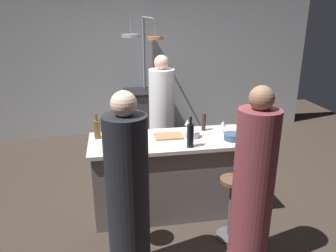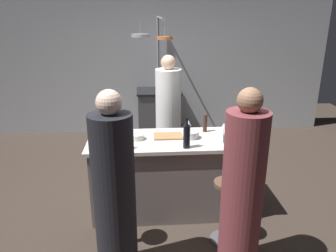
{
  "view_description": "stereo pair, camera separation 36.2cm",
  "coord_description": "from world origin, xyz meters",
  "px_view_note": "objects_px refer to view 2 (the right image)",
  "views": [
    {
      "loc": [
        -0.61,
        -3.38,
        2.25
      ],
      "look_at": [
        0.0,
        0.15,
        1.0
      ],
      "focal_mm": 35.32,
      "sensor_mm": 36.0,
      "label": 1
    },
    {
      "loc": [
        -0.26,
        -3.42,
        2.25
      ],
      "look_at": [
        0.0,
        0.15,
        1.0
      ],
      "focal_mm": 35.32,
      "sensor_mm": 36.0,
      "label": 2
    }
  ],
  "objects_px": {
    "stove_range": "(159,114)",
    "bar_stool_right": "(225,209)",
    "wine_bottle_amber": "(98,127)",
    "wine_glass_by_chef": "(122,134)",
    "bar_stool_left": "(118,213)",
    "guest_left": "(114,195)",
    "wine_glass_near_left_guest": "(224,126)",
    "mixing_bowl_blue": "(232,139)",
    "chef": "(168,119)",
    "guest_right": "(242,192)",
    "mixing_bowl_ceramic": "(137,137)",
    "pepper_mill": "(205,123)",
    "mixing_bowl_steel": "(191,135)",
    "wine_bottle_dark": "(187,136)",
    "wine_glass_near_right_guest": "(188,124)",
    "wine_bottle_white": "(120,139)",
    "cutting_board": "(168,136)",
    "wine_bottle_green": "(107,139)"
  },
  "relations": [
    {
      "from": "bar_stool_left",
      "to": "cutting_board",
      "type": "xyz_separation_m",
      "value": [
        0.54,
        0.68,
        0.53
      ]
    },
    {
      "from": "chef",
      "to": "guest_right",
      "type": "relative_size",
      "value": 1.0
    },
    {
      "from": "guest_right",
      "to": "chef",
      "type": "bearing_deg",
      "value": 103.19
    },
    {
      "from": "bar_stool_left",
      "to": "guest_left",
      "type": "distance_m",
      "value": 0.53
    },
    {
      "from": "cutting_board",
      "to": "mixing_bowl_ceramic",
      "type": "distance_m",
      "value": 0.35
    },
    {
      "from": "chef",
      "to": "wine_glass_near_right_guest",
      "type": "xyz_separation_m",
      "value": [
        0.17,
        -0.86,
        0.22
      ]
    },
    {
      "from": "chef",
      "to": "cutting_board",
      "type": "relative_size",
      "value": 5.29
    },
    {
      "from": "guest_left",
      "to": "wine_bottle_white",
      "type": "distance_m",
      "value": 0.74
    },
    {
      "from": "guest_left",
      "to": "mixing_bowl_ceramic",
      "type": "bearing_deg",
      "value": 79.77
    },
    {
      "from": "guest_right",
      "to": "wine_bottle_green",
      "type": "relative_size",
      "value": 5.7
    },
    {
      "from": "pepper_mill",
      "to": "wine_bottle_amber",
      "type": "height_order",
      "value": "wine_bottle_amber"
    },
    {
      "from": "wine_glass_by_chef",
      "to": "wine_bottle_dark",
      "type": "bearing_deg",
      "value": -14.7
    },
    {
      "from": "wine_bottle_amber",
      "to": "wine_glass_by_chef",
      "type": "xyz_separation_m",
      "value": [
        0.29,
        -0.25,
        -0.0
      ]
    },
    {
      "from": "wine_bottle_green",
      "to": "guest_right",
      "type": "bearing_deg",
      "value": -32.13
    },
    {
      "from": "mixing_bowl_steel",
      "to": "wine_bottle_dark",
      "type": "bearing_deg",
      "value": -107.52
    },
    {
      "from": "guest_right",
      "to": "mixing_bowl_ceramic",
      "type": "relative_size",
      "value": 10.55
    },
    {
      "from": "wine_glass_by_chef",
      "to": "stove_range",
      "type": "bearing_deg",
      "value": 78.63
    },
    {
      "from": "wine_bottle_white",
      "to": "wine_bottle_amber",
      "type": "distance_m",
      "value": 0.51
    },
    {
      "from": "wine_bottle_dark",
      "to": "wine_glass_near_right_guest",
      "type": "bearing_deg",
      "value": 80.39
    },
    {
      "from": "mixing_bowl_steel",
      "to": "bar_stool_right",
      "type": "bearing_deg",
      "value": -66.66
    },
    {
      "from": "wine_glass_near_left_guest",
      "to": "mixing_bowl_blue",
      "type": "distance_m",
      "value": 0.24
    },
    {
      "from": "mixing_bowl_ceramic",
      "to": "cutting_board",
      "type": "bearing_deg",
      "value": 8.07
    },
    {
      "from": "wine_glass_near_left_guest",
      "to": "wine_glass_by_chef",
      "type": "relative_size",
      "value": 1.0
    },
    {
      "from": "chef",
      "to": "guest_left",
      "type": "bearing_deg",
      "value": -106.51
    },
    {
      "from": "pepper_mill",
      "to": "mixing_bowl_steel",
      "type": "height_order",
      "value": "pepper_mill"
    },
    {
      "from": "bar_stool_left",
      "to": "wine_bottle_dark",
      "type": "bearing_deg",
      "value": 26.71
    },
    {
      "from": "guest_right",
      "to": "pepper_mill",
      "type": "distance_m",
      "value": 1.23
    },
    {
      "from": "bar_stool_right",
      "to": "wine_bottle_white",
      "type": "relative_size",
      "value": 2.18
    },
    {
      "from": "wine_bottle_dark",
      "to": "mixing_bowl_steel",
      "type": "xyz_separation_m",
      "value": [
        0.09,
        0.27,
        -0.09
      ]
    },
    {
      "from": "mixing_bowl_steel",
      "to": "mixing_bowl_ceramic",
      "type": "xyz_separation_m",
      "value": [
        -0.61,
        0.0,
        -0.01
      ]
    },
    {
      "from": "chef",
      "to": "wine_bottle_amber",
      "type": "bearing_deg",
      "value": -133.76
    },
    {
      "from": "wine_bottle_dark",
      "to": "mixing_bowl_blue",
      "type": "relative_size",
      "value": 1.72
    },
    {
      "from": "pepper_mill",
      "to": "wine_glass_near_left_guest",
      "type": "relative_size",
      "value": 1.44
    },
    {
      "from": "wine_glass_near_left_guest",
      "to": "wine_glass_by_chef",
      "type": "bearing_deg",
      "value": -171.66
    },
    {
      "from": "wine_glass_by_chef",
      "to": "pepper_mill",
      "type": "bearing_deg",
      "value": 17.12
    },
    {
      "from": "wine_bottle_dark",
      "to": "mixing_bowl_ceramic",
      "type": "distance_m",
      "value": 0.6
    },
    {
      "from": "wine_bottle_green",
      "to": "mixing_bowl_ceramic",
      "type": "height_order",
      "value": "wine_bottle_green"
    },
    {
      "from": "mixing_bowl_ceramic",
      "to": "mixing_bowl_blue",
      "type": "bearing_deg",
      "value": -8.82
    },
    {
      "from": "chef",
      "to": "mixing_bowl_blue",
      "type": "height_order",
      "value": "chef"
    },
    {
      "from": "chef",
      "to": "guest_left",
      "type": "height_order",
      "value": "chef"
    },
    {
      "from": "cutting_board",
      "to": "bar_stool_left",
      "type": "bearing_deg",
      "value": -128.32
    },
    {
      "from": "bar_stool_right",
      "to": "bar_stool_left",
      "type": "relative_size",
      "value": 1.0
    },
    {
      "from": "guest_right",
      "to": "mixing_bowl_steel",
      "type": "relative_size",
      "value": 10.06
    },
    {
      "from": "bar_stool_left",
      "to": "wine_glass_by_chef",
      "type": "relative_size",
      "value": 4.66
    },
    {
      "from": "wine_bottle_white",
      "to": "mixing_bowl_ceramic",
      "type": "distance_m",
      "value": 0.33
    },
    {
      "from": "wine_bottle_green",
      "to": "wine_glass_near_right_guest",
      "type": "distance_m",
      "value": 1.0
    },
    {
      "from": "mixing_bowl_steel",
      "to": "wine_bottle_white",
      "type": "bearing_deg",
      "value": -160.14
    },
    {
      "from": "stove_range",
      "to": "bar_stool_right",
      "type": "bearing_deg",
      "value": -80.35
    },
    {
      "from": "wine_bottle_green",
      "to": "mixing_bowl_steel",
      "type": "height_order",
      "value": "wine_bottle_green"
    },
    {
      "from": "cutting_board",
      "to": "wine_bottle_amber",
      "type": "bearing_deg",
      "value": 172.94
    }
  ]
}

